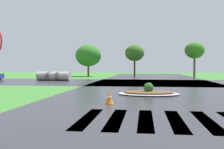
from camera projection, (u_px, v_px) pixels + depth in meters
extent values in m
cube|color=#2B2B30|center=(163.00, 98.00, 13.31)|extent=(11.83, 80.00, 0.01)
cube|color=#2B2B30|center=(154.00, 83.00, 25.33)|extent=(90.00, 10.65, 0.01)
cube|color=white|center=(88.00, 118.00, 8.17)|extent=(0.45, 3.34, 0.01)
cube|color=white|center=(116.00, 119.00, 8.05)|extent=(0.45, 3.34, 0.01)
cube|color=white|center=(146.00, 120.00, 7.94)|extent=(0.45, 3.34, 0.01)
cube|color=white|center=(176.00, 120.00, 7.83)|extent=(0.45, 3.34, 0.01)
cube|color=white|center=(207.00, 121.00, 7.72)|extent=(0.45, 3.34, 0.01)
ellipsoid|color=#9E9B93|center=(148.00, 93.00, 14.83)|extent=(3.48, 2.39, 0.12)
ellipsoid|color=brown|center=(149.00, 92.00, 14.83)|extent=(2.86, 1.96, 0.10)
sphere|color=#2D6023|center=(149.00, 88.00, 14.82)|extent=(0.56, 0.56, 0.56)
cylinder|color=#9E9B93|center=(44.00, 76.00, 28.92)|extent=(1.64, 1.11, 0.98)
cylinder|color=#9E9B93|center=(54.00, 76.00, 28.69)|extent=(1.64, 1.11, 0.98)
cylinder|color=#9E9B93|center=(63.00, 76.00, 28.46)|extent=(1.64, 1.11, 0.98)
cone|color=orange|center=(109.00, 98.00, 11.26)|extent=(0.34, 0.34, 0.53)
torus|color=white|center=(109.00, 97.00, 11.26)|extent=(0.22, 0.22, 0.04)
cube|color=orange|center=(109.00, 103.00, 11.26)|extent=(0.36, 0.36, 0.03)
cylinder|color=#4C3823|center=(88.00, 70.00, 39.68)|extent=(0.28, 0.28, 1.83)
ellipsoid|color=#2F7125|center=(88.00, 55.00, 39.61)|extent=(3.90, 3.90, 3.31)
cylinder|color=#4C3823|center=(135.00, 68.00, 40.79)|extent=(0.28, 0.28, 2.59)
ellipsoid|color=#345F1F|center=(135.00, 53.00, 40.71)|extent=(3.00, 3.00, 2.55)
cylinder|color=#4C3823|center=(194.00, 67.00, 37.74)|extent=(0.28, 0.28, 2.90)
ellipsoid|color=#357521|center=(195.00, 50.00, 37.66)|extent=(2.82, 2.82, 2.40)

